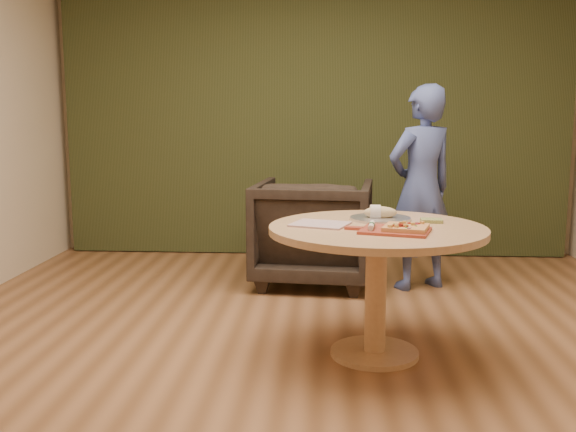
% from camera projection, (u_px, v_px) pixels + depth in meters
% --- Properties ---
extents(room_shell, '(5.04, 6.04, 2.84)m').
position_uv_depth(room_shell, '(302.00, 107.00, 3.27)').
color(room_shell, '#9B663E').
rests_on(room_shell, ground).
extents(curtain, '(4.80, 0.14, 2.78)m').
position_uv_depth(curtain, '(314.00, 110.00, 6.13)').
color(curtain, '#2A3116').
rests_on(curtain, ground).
extents(pedestal_table, '(1.20, 1.20, 0.75)m').
position_uv_depth(pedestal_table, '(377.00, 251.00, 3.57)').
color(pedestal_table, tan).
rests_on(pedestal_table, ground).
extents(pizza_paddle, '(0.47, 0.36, 0.01)m').
position_uv_depth(pizza_paddle, '(393.00, 231.00, 3.37)').
color(pizza_paddle, '#9C3A27').
rests_on(pizza_paddle, pedestal_table).
extents(flatbread_pizza, '(0.27, 0.27, 0.04)m').
position_uv_depth(flatbread_pizza, '(406.00, 227.00, 3.35)').
color(flatbread_pizza, tan).
rests_on(flatbread_pizza, pizza_paddle).
extents(cutlery_roll, '(0.05, 0.20, 0.03)m').
position_uv_depth(cutlery_roll, '(372.00, 225.00, 3.40)').
color(cutlery_roll, beige).
rests_on(cutlery_roll, pizza_paddle).
extents(newspaper, '(0.36, 0.33, 0.01)m').
position_uv_depth(newspaper, '(320.00, 224.00, 3.58)').
color(newspaper, silver).
rests_on(newspaper, pedestal_table).
extents(serving_tray, '(0.36, 0.36, 0.02)m').
position_uv_depth(serving_tray, '(380.00, 219.00, 3.76)').
color(serving_tray, silver).
rests_on(serving_tray, pedestal_table).
extents(bread_roll, '(0.19, 0.09, 0.09)m').
position_uv_depth(bread_roll, '(379.00, 212.00, 3.75)').
color(bread_roll, tan).
rests_on(bread_roll, serving_tray).
extents(green_packet, '(0.13, 0.11, 0.02)m').
position_uv_depth(green_packet, '(432.00, 221.00, 3.67)').
color(green_packet, '#5F692F').
rests_on(green_packet, pedestal_table).
extents(armchair, '(0.99, 0.93, 0.93)m').
position_uv_depth(armchair, '(314.00, 226.00, 5.16)').
color(armchair, black).
rests_on(armchair, ground).
extents(person_standing, '(0.69, 0.61, 1.59)m').
position_uv_depth(person_standing, '(421.00, 188.00, 4.97)').
color(person_standing, '#465693').
rests_on(person_standing, ground).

